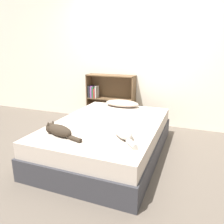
{
  "coord_description": "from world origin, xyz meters",
  "views": [
    {
      "loc": [
        1.09,
        -2.61,
        1.43
      ],
      "look_at": [
        0.0,
        0.16,
        0.56
      ],
      "focal_mm": 35.0,
      "sensor_mm": 36.0,
      "label": 1
    }
  ],
  "objects": [
    {
      "name": "pillow",
      "position": [
        -0.09,
        0.85,
        0.52
      ],
      "size": [
        0.58,
        0.3,
        0.11
      ],
      "color": "#B29E8E",
      "rests_on": "bed"
    },
    {
      "name": "cat_light",
      "position": [
        0.35,
        -0.41,
        0.53
      ],
      "size": [
        0.44,
        0.49,
        0.15
      ],
      "rotation": [
        0.0,
        0.0,
        2.27
      ],
      "color": "beige",
      "rests_on": "bed"
    },
    {
      "name": "bookshelf",
      "position": [
        -0.52,
        1.35,
        0.48
      ],
      "size": [
        0.96,
        0.26,
        0.94
      ],
      "color": "brown",
      "rests_on": "ground_plane"
    },
    {
      "name": "cat_dark",
      "position": [
        -0.35,
        -0.65,
        0.53
      ],
      "size": [
        0.54,
        0.23,
        0.15
      ],
      "rotation": [
        0.0,
        0.0,
        2.88
      ],
      "color": "#33281E",
      "rests_on": "bed"
    },
    {
      "name": "wall_back",
      "position": [
        0.0,
        1.48,
        1.25
      ],
      "size": [
        8.0,
        0.06,
        2.5
      ],
      "color": "silver",
      "rests_on": "ground_plane"
    },
    {
      "name": "bed",
      "position": [
        0.0,
        0.0,
        0.23
      ],
      "size": [
        1.41,
        2.07,
        0.46
      ],
      "color": "#333338",
      "rests_on": "ground_plane"
    },
    {
      "name": "ground_plane",
      "position": [
        0.0,
        0.0,
        0.0
      ],
      "size": [
        8.0,
        8.0,
        0.0
      ],
      "primitive_type": "plane",
      "color": "brown"
    }
  ]
}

